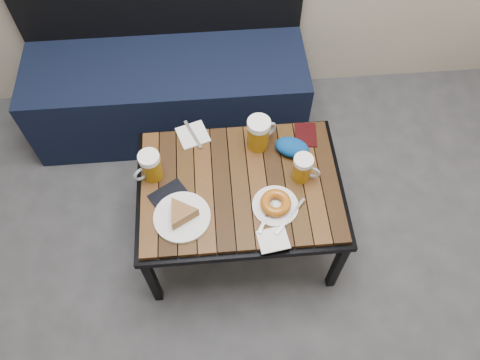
{
  "coord_description": "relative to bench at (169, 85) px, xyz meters",
  "views": [
    {
      "loc": [
        -0.01,
        0.03,
        2.08
      ],
      "look_at": [
        0.07,
        1.01,
        0.5
      ],
      "focal_mm": 35.0,
      "sensor_mm": 36.0,
      "label": 1
    }
  ],
  "objects": [
    {
      "name": "beer_mug_right",
      "position": [
        0.56,
        -0.74,
        0.26
      ],
      "size": [
        0.12,
        0.1,
        0.13
      ],
      "rotation": [
        0.0,
        0.0,
        -0.38
      ],
      "color": "#8E5E0B",
      "rests_on": "cafe_table"
    },
    {
      "name": "beer_mug_centre",
      "position": [
        0.41,
        -0.57,
        0.28
      ],
      "size": [
        0.14,
        0.13,
        0.15
      ],
      "rotation": [
        0.0,
        0.0,
        0.55
      ],
      "color": "#8E5E0B",
      "rests_on": "cafe_table"
    },
    {
      "name": "cafe_table",
      "position": [
        0.31,
        -0.76,
        0.16
      ],
      "size": [
        0.84,
        0.62,
        0.47
      ],
      "color": "black",
      "rests_on": "ground"
    },
    {
      "name": "passport_navy",
      "position": [
        0.03,
        -0.79,
        0.2
      ],
      "size": [
        0.18,
        0.16,
        0.01
      ],
      "primitive_type": "cube",
      "rotation": [
        0.0,
        0.0,
        -1.02
      ],
      "color": "black",
      "rests_on": "cafe_table"
    },
    {
      "name": "beer_mug_left",
      "position": [
        -0.04,
        -0.69,
        0.27
      ],
      "size": [
        0.13,
        0.11,
        0.14
      ],
      "rotation": [
        0.0,
        0.0,
        3.73
      ],
      "color": "#8E5E0B",
      "rests_on": "cafe_table"
    },
    {
      "name": "knit_pouch",
      "position": [
        0.54,
        -0.62,
        0.23
      ],
      "size": [
        0.17,
        0.14,
        0.06
      ],
      "primitive_type": "ellipsoid",
      "rotation": [
        0.0,
        0.0,
        -0.43
      ],
      "color": "#050F83",
      "rests_on": "cafe_table"
    },
    {
      "name": "bench",
      "position": [
        0.0,
        0.0,
        0.0
      ],
      "size": [
        1.4,
        0.5,
        0.95
      ],
      "color": "black",
      "rests_on": "ground"
    },
    {
      "name": "napkin_right",
      "position": [
        0.41,
        -1.01,
        0.2
      ],
      "size": [
        0.12,
        0.11,
        0.01
      ],
      "rotation": [
        0.0,
        0.0,
        0.14
      ],
      "color": "white",
      "rests_on": "cafe_table"
    },
    {
      "name": "napkin_left",
      "position": [
        0.13,
        -0.5,
        0.2
      ],
      "size": [
        0.15,
        0.16,
        0.01
      ],
      "rotation": [
        0.0,
        0.0,
        0.32
      ],
      "color": "white",
      "rests_on": "cafe_table"
    },
    {
      "name": "passport_burgundy",
      "position": [
        0.61,
        -0.54,
        0.2
      ],
      "size": [
        0.1,
        0.14,
        0.01
      ],
      "primitive_type": "cube",
      "rotation": [
        0.0,
        0.0,
        -0.1
      ],
      "color": "black",
      "rests_on": "cafe_table"
    },
    {
      "name": "plate_pie",
      "position": [
        0.08,
        -0.89,
        0.22
      ],
      "size": [
        0.22,
        0.22,
        0.06
      ],
      "color": "white",
      "rests_on": "cafe_table"
    },
    {
      "name": "plate_bagel",
      "position": [
        0.44,
        -0.87,
        0.22
      ],
      "size": [
        0.21,
        0.22,
        0.05
      ],
      "color": "white",
      "rests_on": "cafe_table"
    }
  ]
}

